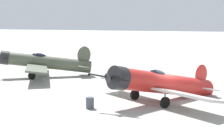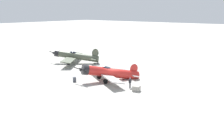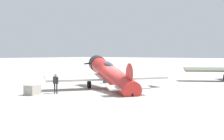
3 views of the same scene
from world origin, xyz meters
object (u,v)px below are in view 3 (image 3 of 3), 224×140
(airplane_foreground, at_px, (110,74))
(equipment_crate, at_px, (32,90))
(fuel_drum, at_px, (105,79))
(ground_crew_mechanic, at_px, (56,82))

(airplane_foreground, distance_m, equipment_crate, 7.34)
(fuel_drum, bearing_deg, airplane_foreground, 136.21)
(ground_crew_mechanic, bearing_deg, equipment_crate, 154.42)
(equipment_crate, bearing_deg, ground_crew_mechanic, -115.23)
(airplane_foreground, bearing_deg, ground_crew_mechanic, 105.86)
(airplane_foreground, xyz_separation_m, ground_crew_mechanic, (1.36, 5.25, -0.40))
(ground_crew_mechanic, height_order, fuel_drum, ground_crew_mechanic)
(ground_crew_mechanic, height_order, equipment_crate, ground_crew_mechanic)
(equipment_crate, distance_m, fuel_drum, 11.15)
(airplane_foreground, relative_size, fuel_drum, 13.69)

